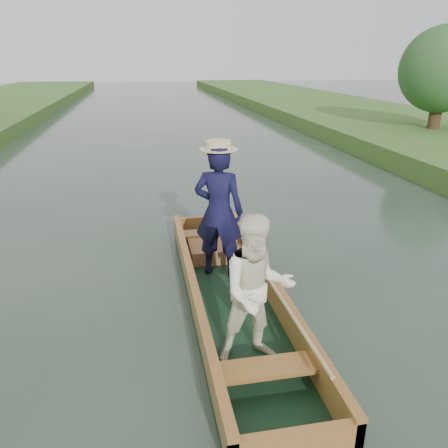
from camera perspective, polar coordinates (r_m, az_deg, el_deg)
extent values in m
plane|color=#283D30|center=(5.85, 1.11, -10.81)|extent=(120.00, 120.00, 0.00)
cylinder|color=#47331E|center=(18.51, 25.89, 12.86)|extent=(0.44, 0.44, 2.30)
sphere|color=#234D1F|center=(18.41, 26.67, 17.60)|extent=(3.04, 3.04, 3.04)
cube|color=black|center=(5.83, 1.12, -10.48)|extent=(1.10, 5.00, 0.08)
cube|color=olive|center=(5.66, -4.00, -9.22)|extent=(0.08, 5.00, 0.32)
cube|color=olive|center=(5.84, 6.08, -8.26)|extent=(0.08, 5.00, 0.32)
cube|color=olive|center=(7.93, -2.50, -0.10)|extent=(1.10, 0.08, 0.32)
cube|color=olive|center=(3.86, 9.51, -26.68)|extent=(1.10, 0.08, 0.32)
cube|color=olive|center=(5.57, -4.05, -7.62)|extent=(0.10, 5.00, 0.04)
cube|color=olive|center=(5.76, 6.15, -6.70)|extent=(0.10, 5.00, 0.04)
cube|color=olive|center=(7.39, -1.88, -1.19)|extent=(0.94, 0.30, 0.05)
cube|color=olive|center=(4.41, 5.61, -18.18)|extent=(0.94, 0.30, 0.05)
imported|color=black|center=(6.15, -0.68, 1.60)|extent=(0.83, 0.70, 1.93)
cylinder|color=beige|center=(5.91, -0.72, 10.09)|extent=(0.52, 0.52, 0.12)
imported|color=white|center=(4.44, 4.35, -8.69)|extent=(0.79, 0.62, 1.61)
cube|color=#A04D33|center=(7.11, -1.20, -3.05)|extent=(0.85, 0.90, 0.22)
sphere|color=tan|center=(6.98, 1.02, -1.62)|extent=(0.19, 0.19, 0.19)
sphere|color=tan|center=(6.92, 1.05, -0.59)|extent=(0.14, 0.14, 0.14)
sphere|color=tan|center=(6.89, 0.63, -0.15)|extent=(0.05, 0.05, 0.05)
sphere|color=tan|center=(6.91, 1.46, -0.10)|extent=(0.05, 0.05, 0.05)
sphere|color=tan|center=(6.88, 1.14, -0.86)|extent=(0.06, 0.06, 0.06)
sphere|color=tan|center=(6.94, 0.38, -1.52)|extent=(0.06, 0.06, 0.06)
sphere|color=tan|center=(6.97, 1.73, -1.42)|extent=(0.06, 0.06, 0.06)
sphere|color=tan|center=(6.98, 0.69, -2.34)|extent=(0.07, 0.07, 0.07)
sphere|color=tan|center=(7.00, 1.44, -2.28)|extent=(0.07, 0.07, 0.07)
cylinder|color=silver|center=(7.37, -2.31, -1.00)|extent=(0.07, 0.07, 0.01)
cylinder|color=silver|center=(7.36, -2.31, -0.72)|extent=(0.01, 0.01, 0.08)
ellipsoid|color=silver|center=(7.34, -2.32, -0.32)|extent=(0.09, 0.09, 0.05)
cylinder|color=tan|center=(5.62, 5.71, -6.93)|extent=(0.04, 3.98, 0.18)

